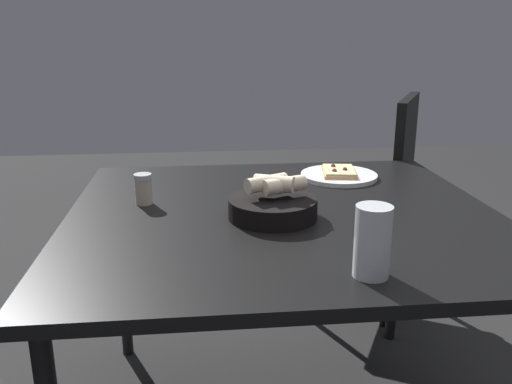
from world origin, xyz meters
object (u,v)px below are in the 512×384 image
(pepper_shaker, at_px, (143,191))
(chair_near, at_px, (375,192))
(bread_basket, at_px, (273,204))
(beer_glass, at_px, (372,246))
(dining_table, at_px, (283,230))
(pizza_plate, at_px, (339,175))

(pepper_shaker, bearing_deg, chair_near, 126.96)
(bread_basket, bearing_deg, beer_glass, 22.00)
(dining_table, bearing_deg, bread_basket, -36.03)
(pepper_shaker, xyz_separation_m, chair_near, (-0.68, 0.90, -0.23))
(dining_table, xyz_separation_m, pizza_plate, (-0.32, 0.23, 0.06))
(bread_basket, xyz_separation_m, chair_near, (-0.83, 0.55, -0.23))
(pizza_plate, height_order, pepper_shaker, pepper_shaker)
(dining_table, distance_m, bread_basket, 0.11)
(pizza_plate, relative_size, bread_basket, 1.08)
(pepper_shaker, bearing_deg, bread_basket, 65.95)
(dining_table, bearing_deg, beer_glass, 15.17)
(pizza_plate, bearing_deg, chair_near, 148.28)
(chair_near, bearing_deg, pepper_shaker, -53.04)
(beer_glass, distance_m, pepper_shaker, 0.71)
(pizza_plate, bearing_deg, dining_table, -36.21)
(dining_table, distance_m, pepper_shaker, 0.40)
(beer_glass, distance_m, chair_near, 1.29)
(bread_basket, bearing_deg, dining_table, 143.97)
(bread_basket, distance_m, chair_near, 1.02)
(beer_glass, height_order, chair_near, chair_near)
(bread_basket, xyz_separation_m, beer_glass, (0.36, 0.15, 0.03))
(chair_near, bearing_deg, dining_table, -33.62)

